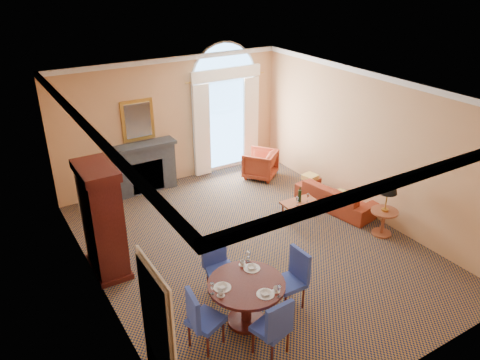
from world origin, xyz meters
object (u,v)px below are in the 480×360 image
armoire (103,222)px  sofa (336,197)px  dining_table (246,294)px  side_table (386,201)px  coffee_table (300,202)px  armchair (260,164)px

armoire → sofa: 5.34m
dining_table → side_table: size_ratio=1.00×
sofa → coffee_table: (-1.02, 0.07, 0.11)m
armoire → dining_table: bearing=-60.4°
dining_table → coffee_table: 3.57m
sofa → coffee_table: bearing=75.6°
dining_table → side_table: side_table is taller
dining_table → sofa: size_ratio=0.63×
dining_table → side_table: (3.87, 0.75, 0.23)m
armchair → coffee_table: coffee_table is taller
sofa → armchair: 2.41m
side_table → sofa: bearing=92.1°
sofa → side_table: 1.48m
sofa → coffee_table: 1.03m
coffee_table → dining_table: bearing=-139.3°
armchair → coffee_table: 2.31m
armoire → coffee_table: armoire is taller
sofa → coffee_table: coffee_table is taller
dining_table → side_table: 3.95m
dining_table → coffee_table: dining_table is taller
sofa → armchair: bearing=3.4°
armoire → side_table: (5.32, -1.81, -0.23)m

